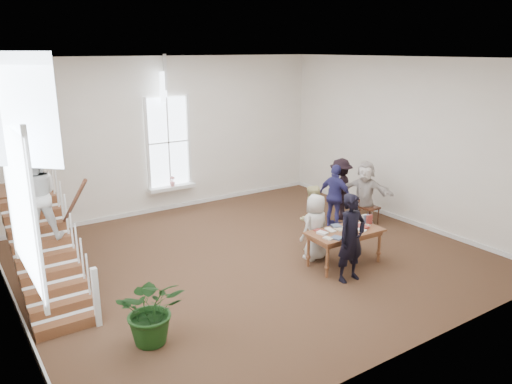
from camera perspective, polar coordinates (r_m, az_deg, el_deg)
ground at (r=11.73m, az=-0.49°, el=-7.54°), size 10.00×10.00×0.00m
room_shell at (r=15.23m, az=-9.61°, el=-0.52°), size 10.49×10.00×10.00m
staircase at (r=10.32m, az=-23.57°, el=-2.68°), size 1.10×4.10×2.92m
library_table at (r=11.32m, az=10.14°, el=-4.77°), size 1.74×0.92×0.87m
police_officer at (r=10.51m, az=10.84°, el=-5.17°), size 0.69×0.46×1.88m
elderly_woman at (r=11.49m, az=6.80°, el=-4.01°), size 0.80×0.56×1.55m
person_yellow at (r=12.02m, az=6.35°, el=-2.95°), size 0.89×0.76×1.59m
woman_cluster_a at (r=13.60m, az=9.05°, el=-0.48°), size 0.68×1.09×1.73m
woman_cluster_b at (r=14.31m, az=9.61°, el=0.36°), size 1.30×1.16×1.75m
woman_cluster_c at (r=14.07m, az=12.30°, el=-0.05°), size 1.30×1.65×1.75m
floor_plant at (r=8.54m, az=-11.79°, el=-12.98°), size 1.37×1.30×1.21m
side_chair at (r=14.14m, az=12.61°, el=-1.28°), size 0.45×0.45×1.02m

